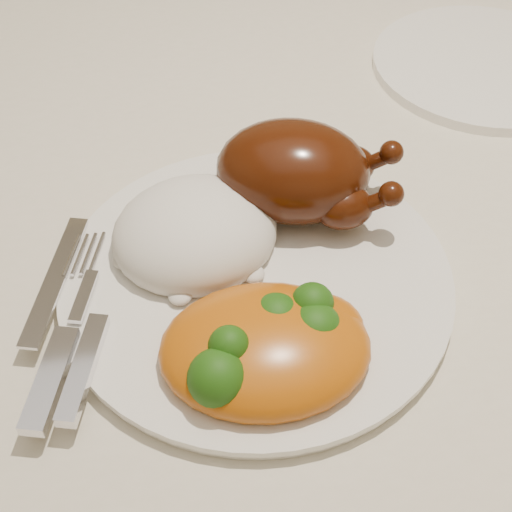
{
  "coord_description": "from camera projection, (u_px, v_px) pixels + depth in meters",
  "views": [
    {
      "loc": [
        -0.07,
        -0.46,
        1.19
      ],
      "look_at": [
        -0.01,
        -0.11,
        0.8
      ],
      "focal_mm": 50.0,
      "sensor_mm": 36.0,
      "label": 1
    }
  ],
  "objects": [
    {
      "name": "dining_table",
      "position": [
        252.0,
        270.0,
        0.7
      ],
      "size": [
        1.6,
        0.9,
        0.76
      ],
      "color": "brown",
      "rests_on": "floor"
    },
    {
      "name": "cutlery",
      "position": [
        67.0,
        340.0,
        0.49
      ],
      "size": [
        0.07,
        0.2,
        0.01
      ],
      "rotation": [
        0.0,
        0.0,
        -0.27
      ],
      "color": "silver",
      "rests_on": "dinner_plate"
    },
    {
      "name": "tablecloth",
      "position": [
        252.0,
        217.0,
        0.65
      ],
      "size": [
        1.73,
        1.03,
        0.18
      ],
      "color": "beige",
      "rests_on": "dining_table"
    },
    {
      "name": "rice_mound",
      "position": [
        195.0,
        234.0,
        0.55
      ],
      "size": [
        0.15,
        0.14,
        0.07
      ],
      "rotation": [
        0.0,
        0.0,
        0.23
      ],
      "color": "white",
      "rests_on": "dinner_plate"
    },
    {
      "name": "side_plate",
      "position": [
        485.0,
        65.0,
        0.76
      ],
      "size": [
        0.25,
        0.25,
        0.01
      ],
      "primitive_type": "cylinder",
      "rotation": [
        0.0,
        0.0,
        0.05
      ],
      "color": "white",
      "rests_on": "tablecloth"
    },
    {
      "name": "roast_chicken",
      "position": [
        297.0,
        172.0,
        0.57
      ],
      "size": [
        0.16,
        0.13,
        0.08
      ],
      "rotation": [
        0.0,
        0.0,
        -0.29
      ],
      "color": "#401706",
      "rests_on": "dinner_plate"
    },
    {
      "name": "dinner_plate",
      "position": [
        256.0,
        279.0,
        0.55
      ],
      "size": [
        0.39,
        0.39,
        0.01
      ],
      "primitive_type": "cylinder",
      "rotation": [
        0.0,
        0.0,
        0.4
      ],
      "color": "white",
      "rests_on": "tablecloth"
    },
    {
      "name": "mac_and_cheese",
      "position": [
        272.0,
        345.0,
        0.48
      ],
      "size": [
        0.15,
        0.12,
        0.06
      ],
      "rotation": [
        0.0,
        0.0,
        -0.08
      ],
      "color": "#C36A0C",
      "rests_on": "dinner_plate"
    }
  ]
}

